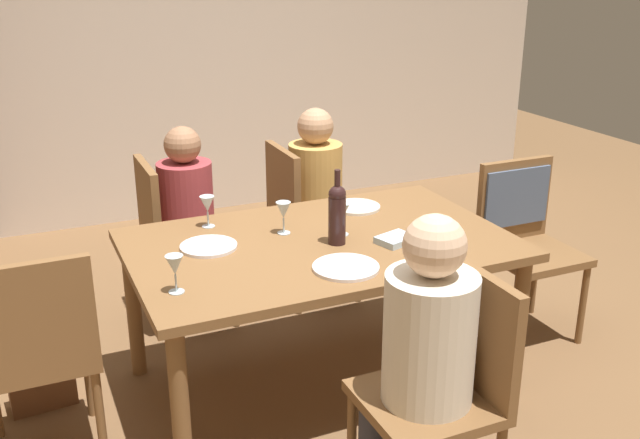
{
  "coord_description": "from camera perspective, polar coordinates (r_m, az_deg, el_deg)",
  "views": [
    {
      "loc": [
        -1.22,
        -2.75,
        1.94
      ],
      "look_at": [
        0.0,
        0.0,
        0.84
      ],
      "focal_mm": 41.13,
      "sensor_mm": 36.0,
      "label": 1
    }
  ],
  "objects": [
    {
      "name": "wine_glass_centre",
      "position": [
        3.41,
        -8.77,
        1.12
      ],
      "size": [
        0.07,
        0.07,
        0.15
      ],
      "color": "silver",
      "rests_on": "dining_table"
    },
    {
      "name": "dinner_plate_guest_left",
      "position": [
        3.65,
        2.83,
        0.99
      ],
      "size": [
        0.24,
        0.24,
        0.01
      ],
      "primitive_type": "cylinder",
      "color": "silver",
      "rests_on": "dining_table"
    },
    {
      "name": "wine_bottle_tall_green",
      "position": [
        3.16,
        1.34,
        0.56
      ],
      "size": [
        0.08,
        0.08,
        0.33
      ],
      "color": "black",
      "rests_on": "dining_table"
    },
    {
      "name": "dinner_plate_host",
      "position": [
        2.95,
        2.02,
        -3.74
      ],
      "size": [
        0.27,
        0.27,
        0.01
      ],
      "primitive_type": "cylinder",
      "color": "white",
      "rests_on": "dining_table"
    },
    {
      "name": "person_man_guest",
      "position": [
        3.98,
        -9.97,
        0.72
      ],
      "size": [
        0.33,
        0.29,
        1.1
      ],
      "rotation": [
        0.0,
        0.0,
        -1.57
      ],
      "color": "#33333D",
      "rests_on": "ground_plane"
    },
    {
      "name": "person_man_bearded",
      "position": [
        4.2,
        -0.03,
        2.31
      ],
      "size": [
        0.35,
        0.3,
        1.13
      ],
      "rotation": [
        0.0,
        0.0,
        -1.57
      ],
      "color": "#33333D",
      "rests_on": "ground_plane"
    },
    {
      "name": "rear_room_partition",
      "position": [
        5.64,
        -11.67,
        13.73
      ],
      "size": [
        6.4,
        0.12,
        2.7
      ],
      "primitive_type": "cube",
      "color": "beige",
      "rests_on": "ground_plane"
    },
    {
      "name": "wine_glass_near_left",
      "position": [
        3.27,
        1.74,
        0.54
      ],
      "size": [
        0.07,
        0.07,
        0.15
      ],
      "color": "silver",
      "rests_on": "dining_table"
    },
    {
      "name": "chair_far_right",
      "position": [
        4.2,
        -1.44,
        0.56
      ],
      "size": [
        0.44,
        0.44,
        0.92
      ],
      "rotation": [
        0.0,
        0.0,
        -1.57
      ],
      "color": "brown",
      "rests_on": "ground_plane"
    },
    {
      "name": "dining_table",
      "position": [
        3.27,
        -0.0,
        -2.96
      ],
      "size": [
        1.67,
        1.05,
        0.74
      ],
      "color": "brown",
      "rests_on": "ground_plane"
    },
    {
      "name": "ground_plane",
      "position": [
        3.58,
        -0.0,
        -12.68
      ],
      "size": [
        10.0,
        10.0,
        0.0
      ],
      "primitive_type": "plane",
      "color": "brown"
    },
    {
      "name": "chair_far_left",
      "position": [
        3.99,
        -11.45,
        -0.91
      ],
      "size": [
        0.44,
        0.44,
        0.92
      ],
      "rotation": [
        0.0,
        0.0,
        -1.57
      ],
      "color": "brown",
      "rests_on": "ground_plane"
    },
    {
      "name": "handbag",
      "position": [
        3.6,
        -20.84,
        -11.9
      ],
      "size": [
        0.29,
        0.14,
        0.22
      ],
      "primitive_type": "cube",
      "rotation": [
        0.0,
        0.0,
        0.09
      ],
      "color": "brown",
      "rests_on": "ground_plane"
    },
    {
      "name": "dinner_plate_guest_right",
      "position": [
        3.2,
        -8.66,
        -2.08
      ],
      "size": [
        0.25,
        0.25,
        0.01
      ],
      "primitive_type": "cylinder",
      "color": "white",
      "rests_on": "dining_table"
    },
    {
      "name": "chair_left_end",
      "position": [
        3.01,
        -21.21,
        -9.2
      ],
      "size": [
        0.44,
        0.44,
        0.92
      ],
      "color": "brown",
      "rests_on": "ground_plane"
    },
    {
      "name": "person_woman_host",
      "position": [
        2.54,
        7.94,
        -10.2
      ],
      "size": [
        0.36,
        0.32,
        1.15
      ],
      "rotation": [
        0.0,
        0.0,
        1.57
      ],
      "color": "#33333D",
      "rests_on": "ground_plane"
    },
    {
      "name": "wine_glass_far",
      "position": [
        3.29,
        -2.86,
        0.65
      ],
      "size": [
        0.07,
        0.07,
        0.15
      ],
      "color": "silver",
      "rests_on": "dining_table"
    },
    {
      "name": "chair_right_end",
      "position": [
        4.0,
        15.37,
        -0.26
      ],
      "size": [
        0.44,
        0.46,
        0.92
      ],
      "rotation": [
        0.0,
        0.0,
        3.14
      ],
      "color": "brown",
      "rests_on": "ground_plane"
    },
    {
      "name": "folded_napkin",
      "position": [
        3.23,
        5.92,
        -1.55
      ],
      "size": [
        0.19,
        0.16,
        0.03
      ],
      "primitive_type": "cube",
      "rotation": [
        0.0,
        0.0,
        0.29
      ],
      "color": "#ADC6D6",
      "rests_on": "dining_table"
    },
    {
      "name": "wine_glass_near_right",
      "position": [
        2.77,
        -11.24,
        -3.59
      ],
      "size": [
        0.07,
        0.07,
        0.15
      ],
      "color": "silver",
      "rests_on": "dining_table"
    },
    {
      "name": "chair_near",
      "position": [
        2.66,
        9.93,
        -12.09
      ],
      "size": [
        0.44,
        0.44,
        0.92
      ],
      "rotation": [
        0.0,
        0.0,
        1.57
      ],
      "color": "brown",
      "rests_on": "ground_plane"
    }
  ]
}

